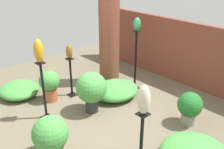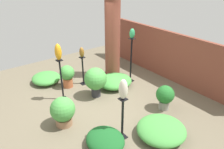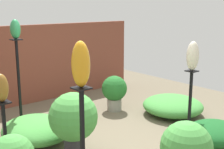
# 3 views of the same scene
# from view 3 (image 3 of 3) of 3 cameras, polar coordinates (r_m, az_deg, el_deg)

# --- Properties ---
(brick_wall_back) EXTENTS (5.60, 0.12, 1.61)m
(brick_wall_back) POSITION_cam_3_polar(r_m,az_deg,el_deg) (6.50, -16.71, 1.50)
(brick_wall_back) COLOR brown
(brick_wall_back) RESTS_ON ground
(pedestal_jade) EXTENTS (0.20, 0.20, 1.47)m
(pedestal_jade) POSITION_cam_3_polar(r_m,az_deg,el_deg) (5.29, -16.60, -2.32)
(pedestal_jade) COLOR black
(pedestal_jade) RESTS_ON ground
(pedestal_ivory) EXTENTS (0.20, 0.20, 1.02)m
(pedestal_ivory) POSITION_cam_3_polar(r_m,az_deg,el_deg) (5.03, 14.05, -5.52)
(pedestal_ivory) COLOR black
(pedestal_ivory) RESTS_ON ground
(pedestal_bronze) EXTENTS (0.20, 0.20, 0.93)m
(pedestal_bronze) POSITION_cam_3_polar(r_m,az_deg,el_deg) (3.92, -18.85, -11.87)
(pedestal_bronze) COLOR black
(pedestal_bronze) RESTS_ON ground
(art_vase_amber) EXTENTS (0.18, 0.18, 0.46)m
(art_vase_amber) POSITION_cam_3_polar(r_m,az_deg,el_deg) (3.00, -5.73, 1.87)
(art_vase_amber) COLOR orange
(art_vase_amber) RESTS_ON pedestal_amber
(art_vase_jade) EXTENTS (0.16, 0.17, 0.31)m
(art_vase_jade) POSITION_cam_3_polar(r_m,az_deg,el_deg) (5.14, -17.27, 7.92)
(art_vase_jade) COLOR #2D9356
(art_vase_jade) RESTS_ON pedestal_jade
(art_vase_ivory) EXTENTS (0.19, 0.18, 0.45)m
(art_vase_ivory) POSITION_cam_3_polar(r_m,az_deg,el_deg) (4.85, 14.54, 3.30)
(art_vase_ivory) COLOR beige
(art_vase_ivory) RESTS_ON pedestal_ivory
(art_vase_bronze) EXTENTS (0.16, 0.14, 0.32)m
(art_vase_bronze) POSITION_cam_3_polar(r_m,az_deg,el_deg) (3.70, -19.59, -2.32)
(art_vase_bronze) COLOR brown
(art_vase_bronze) RESTS_ON pedestal_bronze
(potted_plant_near_pillar) EXTENTS (0.48, 0.48, 0.68)m
(potted_plant_near_pillar) POSITION_cam_3_polar(r_m,az_deg,el_deg) (5.98, 0.43, -2.95)
(potted_plant_near_pillar) COLOR gray
(potted_plant_near_pillar) RESTS_ON ground
(potted_plant_front_right) EXTENTS (0.65, 0.65, 0.89)m
(potted_plant_front_right) POSITION_cam_3_polar(r_m,az_deg,el_deg) (4.16, -7.09, -8.07)
(potted_plant_front_right) COLOR #2D2D33
(potted_plant_front_right) RESTS_ON ground
(foliage_bed_east) EXTENTS (1.01, 1.12, 0.34)m
(foliage_bed_east) POSITION_cam_3_polar(r_m,az_deg,el_deg) (4.90, -13.65, -9.73)
(foliage_bed_east) COLOR #479942
(foliage_bed_east) RESTS_ON ground
(foliage_bed_west) EXTENTS (0.89, 0.79, 0.32)m
(foliage_bed_west) POSITION_cam_3_polar(r_m,az_deg,el_deg) (4.89, 18.10, -10.12)
(foliage_bed_west) COLOR #195923
(foliage_bed_west) RESTS_ON ground
(foliage_bed_center) EXTENTS (1.09, 1.12, 0.35)m
(foliage_bed_center) POSITION_cam_3_polar(r_m,az_deg,el_deg) (5.92, 11.04, -5.60)
(foliage_bed_center) COLOR #479942
(foliage_bed_center) RESTS_ON ground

